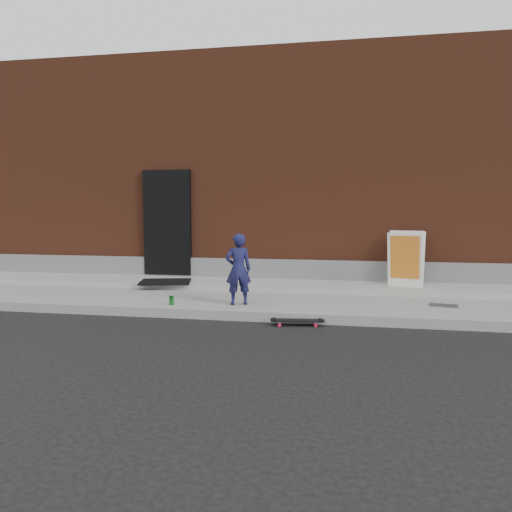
% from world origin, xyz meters
% --- Properties ---
extents(ground, '(80.00, 80.00, 0.00)m').
position_xyz_m(ground, '(0.00, 0.00, 0.00)').
color(ground, black).
rests_on(ground, ground).
extents(sidewalk, '(20.00, 3.00, 0.15)m').
position_xyz_m(sidewalk, '(0.00, 1.50, 0.07)').
color(sidewalk, gray).
rests_on(sidewalk, ground).
extents(apron, '(20.00, 1.20, 0.10)m').
position_xyz_m(apron, '(0.00, 2.40, 0.20)').
color(apron, gray).
rests_on(apron, sidewalk).
extents(building, '(20.00, 8.10, 5.00)m').
position_xyz_m(building, '(-0.00, 6.99, 2.50)').
color(building, '#5C2A19').
rests_on(building, ground).
extents(child, '(0.49, 0.41, 1.15)m').
position_xyz_m(child, '(-0.49, 0.54, 0.73)').
color(child, '#171843').
rests_on(child, sidewalk).
extents(skateboard, '(0.77, 0.31, 0.08)m').
position_xyz_m(skateboard, '(0.54, -0.12, 0.07)').
color(skateboard, red).
rests_on(skateboard, ground).
extents(pizza_sign, '(0.76, 0.85, 1.04)m').
position_xyz_m(pizza_sign, '(2.32, 2.41, 0.77)').
color(pizza_sign, white).
rests_on(pizza_sign, apron).
extents(soda_can, '(0.09, 0.09, 0.14)m').
position_xyz_m(soda_can, '(-1.55, 0.31, 0.22)').
color(soda_can, '#187C2A').
rests_on(soda_can, sidewalk).
extents(doormat, '(1.13, 1.00, 0.03)m').
position_xyz_m(doormat, '(-2.30, 2.00, 0.26)').
color(doormat, black).
rests_on(doormat, apron).
extents(utility_plate, '(0.49, 0.36, 0.01)m').
position_xyz_m(utility_plate, '(2.77, 1.04, 0.16)').
color(utility_plate, '#595A5F').
rests_on(utility_plate, sidewalk).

